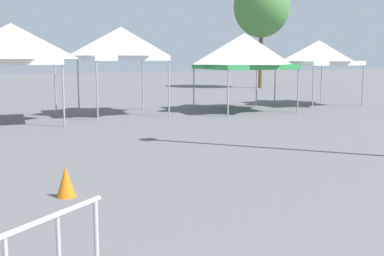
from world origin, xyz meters
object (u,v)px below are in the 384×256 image
Objects in this scene: traffic_cone_near_barrier at (66,182)px; canopy_tent_center at (12,44)px; tree_behind_tents_center at (262,7)px; canopy_tent_behind_center at (121,44)px; canopy_tent_behind_left at (244,51)px; canopy_tent_far_left at (319,53)px.

canopy_tent_center is at bearing 89.81° from traffic_cone_near_barrier.
canopy_tent_center is 22.93m from tree_behind_tents_center.
canopy_tent_behind_left is at bearing -9.67° from canopy_tent_behind_center.
canopy_tent_far_left is (4.62, 0.76, -0.05)m from canopy_tent_behind_left.
traffic_cone_near_barrier is (-0.03, -9.92, -2.50)m from canopy_tent_center.
tree_behind_tents_center is at bearing 51.09° from traffic_cone_near_barrier.
canopy_tent_behind_left is 13.94m from traffic_cone_near_barrier.
canopy_tent_far_left is at bearing 9.40° from canopy_tent_behind_left.
canopy_tent_far_left is 17.83m from traffic_cone_near_barrier.
canopy_tent_center reaches higher than traffic_cone_near_barrier.
canopy_tent_behind_center reaches higher than traffic_cone_near_barrier.
canopy_tent_center is at bearing -176.41° from canopy_tent_far_left.
canopy_tent_far_left is at bearing 37.62° from traffic_cone_near_barrier.
traffic_cone_near_barrier is (-9.40, -10.03, -2.30)m from canopy_tent_behind_left.
canopy_tent_behind_left is (5.17, -0.88, -0.27)m from canopy_tent_behind_center.
canopy_tent_center is at bearing -179.31° from canopy_tent_behind_left.
canopy_tent_far_left reaches higher than traffic_cone_near_barrier.
tree_behind_tents_center is at bearing 40.13° from canopy_tent_behind_center.
canopy_tent_center is 6.73× the size of traffic_cone_near_barrier.
traffic_cone_near_barrier is at bearing -128.91° from tree_behind_tents_center.
canopy_tent_far_left is (13.98, 0.88, -0.24)m from canopy_tent_center.
canopy_tent_behind_center is 1.12× the size of canopy_tent_far_left.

